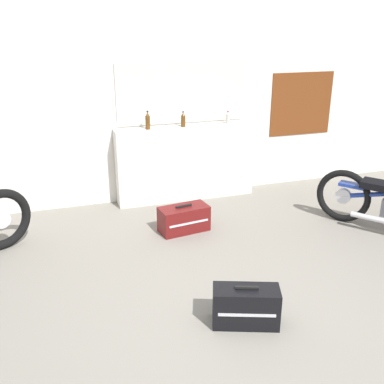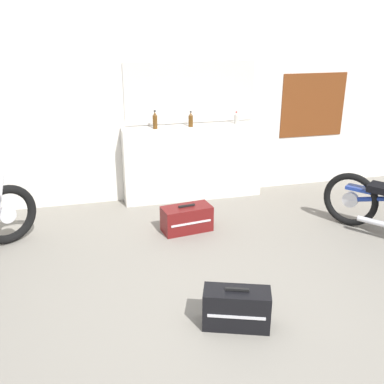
{
  "view_description": "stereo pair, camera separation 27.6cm",
  "coord_description": "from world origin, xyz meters",
  "px_view_note": "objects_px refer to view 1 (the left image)",
  "views": [
    {
      "loc": [
        -1.28,
        -2.63,
        2.36
      ],
      "look_at": [
        0.05,
        1.49,
        0.7
      ],
      "focal_mm": 42.0,
      "sensor_mm": 36.0,
      "label": 1
    },
    {
      "loc": [
        -1.02,
        -2.71,
        2.36
      ],
      "look_at": [
        0.05,
        1.49,
        0.7
      ],
      "focal_mm": 42.0,
      "sensor_mm": 36.0,
      "label": 2
    }
  ],
  "objects_px": {
    "bottle_center": "(228,118)",
    "hard_case_darkred": "(184,219)",
    "bottle_left_center": "(183,120)",
    "bottle_leftmost": "(148,121)",
    "hard_case_black": "(246,306)"
  },
  "relations": [
    {
      "from": "bottle_center",
      "to": "hard_case_darkred",
      "type": "height_order",
      "value": "bottle_center"
    },
    {
      "from": "bottle_center",
      "to": "bottle_left_center",
      "type": "bearing_deg",
      "value": -178.24
    },
    {
      "from": "bottle_leftmost",
      "to": "bottle_center",
      "type": "distance_m",
      "value": 1.13
    },
    {
      "from": "hard_case_black",
      "to": "bottle_leftmost",
      "type": "bearing_deg",
      "value": 93.09
    },
    {
      "from": "bottle_leftmost",
      "to": "hard_case_darkred",
      "type": "bearing_deg",
      "value": -79.53
    },
    {
      "from": "bottle_center",
      "to": "hard_case_darkred",
      "type": "distance_m",
      "value": 1.68
    },
    {
      "from": "bottle_leftmost",
      "to": "hard_case_darkred",
      "type": "height_order",
      "value": "bottle_leftmost"
    },
    {
      "from": "bottle_leftmost",
      "to": "hard_case_black",
      "type": "height_order",
      "value": "bottle_leftmost"
    },
    {
      "from": "hard_case_black",
      "to": "hard_case_darkred",
      "type": "xyz_separation_m",
      "value": [
        0.03,
        1.84,
        -0.01
      ]
    },
    {
      "from": "bottle_leftmost",
      "to": "hard_case_black",
      "type": "relative_size",
      "value": 0.41
    },
    {
      "from": "bottle_center",
      "to": "hard_case_black",
      "type": "height_order",
      "value": "bottle_center"
    },
    {
      "from": "bottle_leftmost",
      "to": "bottle_left_center",
      "type": "distance_m",
      "value": 0.48
    },
    {
      "from": "hard_case_darkred",
      "to": "bottle_center",
      "type": "bearing_deg",
      "value": 46.79
    },
    {
      "from": "bottle_left_center",
      "to": "hard_case_black",
      "type": "distance_m",
      "value": 3.0
    },
    {
      "from": "hard_case_black",
      "to": "hard_case_darkred",
      "type": "distance_m",
      "value": 1.84
    }
  ]
}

